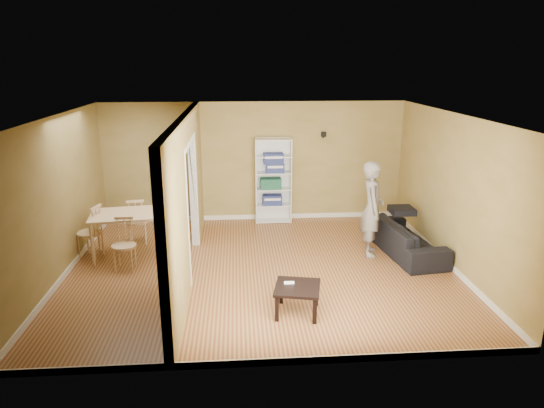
{
  "coord_description": "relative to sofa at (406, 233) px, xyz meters",
  "views": [
    {
      "loc": [
        -0.37,
        -7.62,
        3.43
      ],
      "look_at": [
        0.2,
        0.2,
        1.1
      ],
      "focal_mm": 32.0,
      "sensor_mm": 36.0,
      "label": 1
    }
  ],
  "objects": [
    {
      "name": "bookshelf",
      "position": [
        -2.3,
        2.06,
        0.54
      ],
      "size": [
        0.78,
        0.34,
        1.85
      ],
      "color": "white",
      "rests_on": "ground"
    },
    {
      "name": "paper_box_navy_b",
      "position": [
        -2.26,
        2.01,
        0.83
      ],
      "size": [
        0.39,
        0.25,
        0.2
      ],
      "primitive_type": "cube",
      "color": "navy",
      "rests_on": "bookshelf"
    },
    {
      "name": "paper_box_navy_a",
      "position": [
        -2.32,
        2.01,
        0.12
      ],
      "size": [
        0.42,
        0.27,
        0.21
      ],
      "primitive_type": "cube",
      "color": "navy",
      "rests_on": "bookshelf"
    },
    {
      "name": "game_controller",
      "position": [
        -2.38,
        -1.98,
        0.05
      ],
      "size": [
        0.14,
        0.04,
        0.03
      ],
      "primitive_type": "cube",
      "color": "white",
      "rests_on": "coffee_table"
    },
    {
      "name": "person",
      "position": [
        -0.66,
        0.01,
        0.64
      ],
      "size": [
        0.83,
        0.7,
        2.03
      ],
      "primitive_type": "imported",
      "rotation": [
        0.0,
        0.0,
        1.39
      ],
      "color": "slate",
      "rests_on": "ground"
    },
    {
      "name": "paper_box_navy_c",
      "position": [
        -2.3,
        2.01,
        1.06
      ],
      "size": [
        0.42,
        0.28,
        0.22
      ],
      "primitive_type": "cube",
      "color": "#333F84",
      "rests_on": "bookshelf"
    },
    {
      "name": "room_shell",
      "position": [
        -2.7,
        -0.54,
        0.92
      ],
      "size": [
        6.5,
        6.5,
        6.5
      ],
      "color": "olive",
      "rests_on": "ground"
    },
    {
      "name": "chair_far",
      "position": [
        -5.04,
        0.9,
        0.08
      ],
      "size": [
        0.48,
        0.48,
        0.91
      ],
      "primitive_type": null,
      "rotation": [
        0.0,
        0.0,
        3.31
      ],
      "color": "tan",
      "rests_on": "ground"
    },
    {
      "name": "chair_left",
      "position": [
        -5.75,
        0.24,
        0.11
      ],
      "size": [
        0.54,
        0.54,
        0.97
      ],
      "primitive_type": null,
      "rotation": [
        0.0,
        0.0,
        -1.82
      ],
      "color": "tan",
      "rests_on": "ground"
    },
    {
      "name": "chair_near",
      "position": [
        -5.02,
        -0.35,
        0.07
      ],
      "size": [
        0.41,
        0.41,
        0.89
      ],
      "primitive_type": null,
      "rotation": [
        0.0,
        0.0,
        -0.02
      ],
      "color": "#D3BA8B",
      "rests_on": "ground"
    },
    {
      "name": "sofa",
      "position": [
        0.0,
        0.0,
        0.0
      ],
      "size": [
        2.08,
        1.09,
        0.76
      ],
      "primitive_type": "imported",
      "rotation": [
        0.0,
        0.0,
        1.7
      ],
      "color": "black",
      "rests_on": "ground"
    },
    {
      "name": "partition",
      "position": [
        -3.9,
        -0.54,
        0.92
      ],
      "size": [
        0.22,
        5.5,
        2.6
      ],
      "primitive_type": null,
      "color": "tan",
      "rests_on": "ground"
    },
    {
      "name": "coffee_table",
      "position": [
        -2.27,
        -2.08,
        -0.03
      ],
      "size": [
        0.62,
        0.62,
        0.41
      ],
      "rotation": [
        0.0,
        0.0,
        -0.2
      ],
      "color": "black",
      "rests_on": "ground"
    },
    {
      "name": "dining_table",
      "position": [
        -5.04,
        0.24,
        0.36
      ],
      "size": [
        1.3,
        0.87,
        0.81
      ],
      "rotation": [
        0.0,
        0.0,
        0.12
      ],
      "color": "#D0A88C",
      "rests_on": "ground"
    },
    {
      "name": "wall_speaker",
      "position": [
        -1.2,
        2.15,
        1.52
      ],
      "size": [
        0.1,
        0.1,
        0.1
      ],
      "primitive_type": "cube",
      "color": "black",
      "rests_on": "room_shell"
    },
    {
      "name": "paper_box_teal",
      "position": [
        -2.36,
        2.01,
        0.49
      ],
      "size": [
        0.45,
        0.29,
        0.23
      ],
      "primitive_type": "cube",
      "color": "#0B6362",
      "rests_on": "bookshelf"
    }
  ]
}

